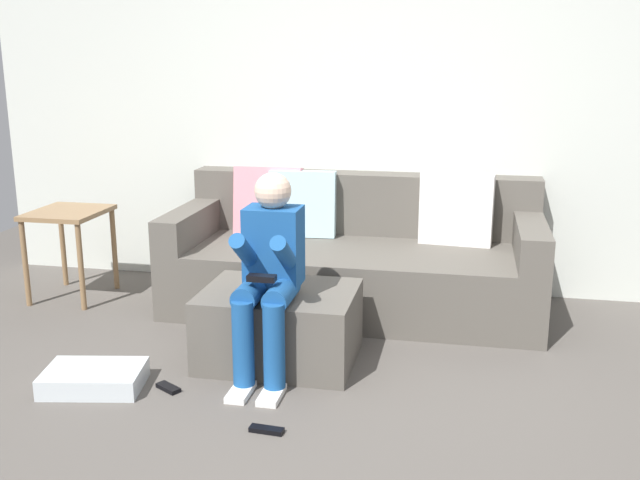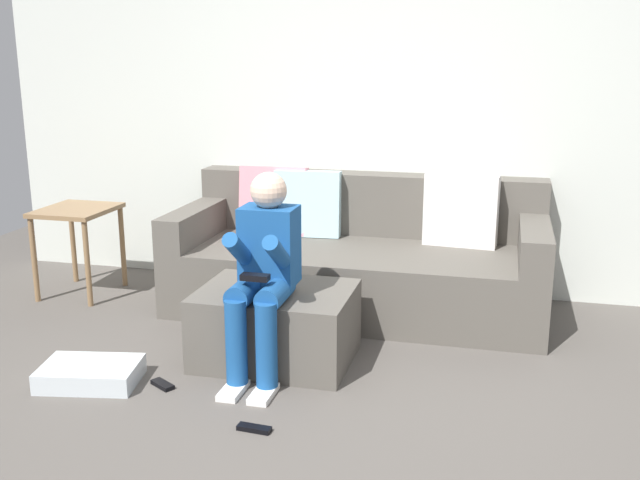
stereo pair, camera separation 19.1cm
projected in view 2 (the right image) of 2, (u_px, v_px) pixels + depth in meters
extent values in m
plane|color=#544F49|center=(295.00, 439.00, 3.16)|extent=(7.29, 7.29, 0.00)
cube|color=silver|center=(386.00, 94.00, 4.95)|extent=(5.61, 0.10, 2.71)
cube|color=#59544C|center=(357.00, 278.00, 4.74)|extent=(2.35, 1.00, 0.42)
cube|color=#59544C|center=(369.00, 204.00, 5.00)|extent=(2.35, 0.22, 0.41)
cube|color=#59544C|center=(199.00, 221.00, 4.92)|extent=(0.18, 1.00, 0.22)
cube|color=#59544C|center=(534.00, 241.00, 4.40)|extent=(0.18, 1.00, 0.22)
cube|color=pink|center=(273.00, 201.00, 4.98)|extent=(0.46, 0.18, 0.47)
cube|color=silver|center=(308.00, 204.00, 4.92)|extent=(0.45, 0.17, 0.45)
cube|color=white|center=(461.00, 210.00, 4.67)|extent=(0.47, 0.18, 0.46)
cube|color=#59544C|center=(276.00, 325.00, 3.94)|extent=(0.81, 0.62, 0.40)
cube|color=#194C8C|center=(269.00, 245.00, 3.76)|extent=(0.28, 0.21, 0.40)
sphere|color=beige|center=(268.00, 190.00, 3.69)|extent=(0.19, 0.19, 0.19)
cylinder|color=#194C8C|center=(246.00, 291.00, 3.68)|extent=(0.13, 0.31, 0.13)
cylinder|color=#194C8C|center=(236.00, 342.00, 3.59)|extent=(0.11, 0.11, 0.43)
cube|color=white|center=(233.00, 390.00, 3.59)|extent=(0.10, 0.22, 0.03)
cylinder|color=#194C8C|center=(242.00, 254.00, 3.66)|extent=(0.08, 0.36, 0.29)
cylinder|color=#194C8C|center=(275.00, 293.00, 3.64)|extent=(0.13, 0.31, 0.13)
cylinder|color=#194C8C|center=(266.00, 345.00, 3.55)|extent=(0.11, 0.11, 0.43)
cube|color=white|center=(263.00, 394.00, 3.55)|extent=(0.10, 0.22, 0.03)
cylinder|color=#194C8C|center=(280.00, 257.00, 3.61)|extent=(0.08, 0.37, 0.29)
cube|color=black|center=(255.00, 277.00, 3.57)|extent=(0.14, 0.06, 0.03)
cube|color=silver|center=(90.00, 374.00, 3.69)|extent=(0.53, 0.41, 0.10)
cube|color=olive|center=(76.00, 210.00, 4.96)|extent=(0.46, 0.52, 0.03)
cylinder|color=olive|center=(34.00, 260.00, 4.86)|extent=(0.04, 0.04, 0.57)
cylinder|color=olive|center=(87.00, 264.00, 4.77)|extent=(0.04, 0.04, 0.57)
cylinder|color=olive|center=(73.00, 243.00, 5.30)|extent=(0.04, 0.04, 0.57)
cylinder|color=olive|center=(123.00, 247.00, 5.20)|extent=(0.04, 0.04, 0.57)
cube|color=black|center=(254.00, 428.00, 3.23)|extent=(0.16, 0.06, 0.02)
cube|color=black|center=(163.00, 385.00, 3.66)|extent=(0.15, 0.12, 0.02)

